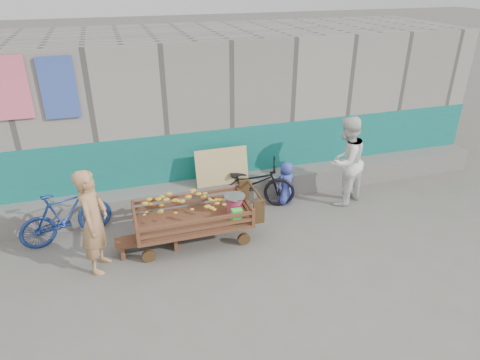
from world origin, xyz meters
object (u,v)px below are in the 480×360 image
object	(u,v)px
bicycle_dark	(249,183)
banana_cart	(190,211)
vendor_man	(94,222)
woman	(346,161)
bicycle_blue	(66,216)
child	(286,183)
bench	(149,241)

from	to	relation	value
bicycle_dark	banana_cart	bearing A→B (deg)	144.76
banana_cart	vendor_man	world-z (taller)	vendor_man
woman	vendor_man	bearing A→B (deg)	-16.41
banana_cart	bicycle_dark	xyz separation A→B (m)	(1.32, 0.90, -0.13)
bicycle_dark	bicycle_blue	bearing A→B (deg)	113.95
banana_cart	child	xyz separation A→B (m)	(2.02, 0.75, -0.16)
woman	bicycle_blue	bearing A→B (deg)	-28.29
child	bicycle_blue	world-z (taller)	bicycle_blue
bench	woman	xyz separation A→B (m)	(3.79, 0.52, 0.68)
banana_cart	child	world-z (taller)	banana_cart
bicycle_dark	bicycle_blue	xyz separation A→B (m)	(-3.27, -0.20, -0.00)
child	bicycle_blue	bearing A→B (deg)	-21.57
banana_cart	woman	distance (m)	3.13
bicycle_dark	vendor_man	bearing A→B (deg)	133.32
bicycle_blue	bench	bearing A→B (deg)	-139.73
vendor_man	woman	distance (m)	4.60
bicycle_dark	bicycle_blue	distance (m)	3.28
woman	bicycle_blue	size ratio (longest dim) A/B	1.15
banana_cart	bicycle_blue	world-z (taller)	bicycle_blue
bench	child	size ratio (longest dim) A/B	1.21
bicycle_dark	woman	bearing A→B (deg)	-83.54
bench	vendor_man	bearing A→B (deg)	-164.04
bench	bicycle_dark	xyz separation A→B (m)	(2.03, 0.96, 0.27)
bench	vendor_man	size ratio (longest dim) A/B	0.63
banana_cart	bicycle_dark	bearing A→B (deg)	34.30
banana_cart	vendor_man	xyz separation A→B (m)	(-1.46, -0.27, 0.23)
bench	bicycle_dark	bearing A→B (deg)	25.27
bench	banana_cart	bearing A→B (deg)	4.56
bench	bicycle_blue	world-z (taller)	bicycle_blue
vendor_man	bicycle_blue	xyz separation A→B (m)	(-0.49, 0.97, -0.37)
woman	bicycle_dark	size ratio (longest dim) A/B	1.00
vendor_man	bicycle_blue	bearing A→B (deg)	44.46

